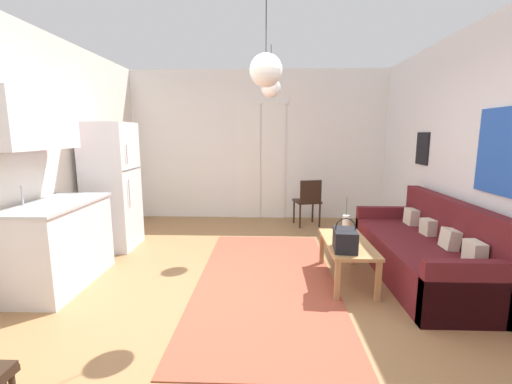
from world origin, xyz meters
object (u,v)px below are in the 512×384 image
(bamboo_vase, at_px, (346,224))
(pendant_lamp_near, at_px, (266,70))
(refrigerator, at_px, (112,186))
(accent_chair, at_px, (308,200))
(coffee_table, at_px, (347,247))
(handbag, at_px, (345,240))
(pendant_lamp_far, at_px, (271,88))
(couch, at_px, (426,253))

(bamboo_vase, relative_size, pendant_lamp_near, 0.58)
(refrigerator, xyz_separation_m, accent_chair, (2.91, 1.22, -0.41))
(coffee_table, distance_m, handbag, 0.33)
(bamboo_vase, relative_size, handbag, 1.28)
(handbag, bearing_deg, pendant_lamp_far, 117.85)
(refrigerator, distance_m, pendant_lamp_far, 2.61)
(handbag, xyz_separation_m, accent_chair, (-0.08, 2.53, -0.08))
(couch, distance_m, accent_chair, 2.40)
(pendant_lamp_near, bearing_deg, refrigerator, 144.64)
(bamboo_vase, distance_m, accent_chair, 1.96)
(couch, height_order, refrigerator, refrigerator)
(bamboo_vase, bearing_deg, coffee_table, -98.62)
(coffee_table, xyz_separation_m, accent_chair, (-0.17, 2.25, 0.09))
(pendant_lamp_near, bearing_deg, pendant_lamp_far, 88.08)
(pendant_lamp_near, height_order, pendant_lamp_far, same)
(coffee_table, bearing_deg, refrigerator, 161.43)
(couch, bearing_deg, handbag, -158.67)
(coffee_table, relative_size, handbag, 2.99)
(handbag, distance_m, pendant_lamp_near, 1.82)
(couch, xyz_separation_m, pendant_lamp_near, (-1.82, -0.63, 1.88))
(bamboo_vase, xyz_separation_m, pendant_lamp_near, (-0.95, -0.81, 1.60))
(couch, bearing_deg, coffee_table, -172.50)
(refrigerator, xyz_separation_m, pendant_lamp_far, (2.23, 0.12, 1.34))
(bamboo_vase, bearing_deg, couch, -11.97)
(refrigerator, height_order, pendant_lamp_far, pendant_lamp_far)
(coffee_table, distance_m, bamboo_vase, 0.35)
(refrigerator, height_order, pendant_lamp_near, pendant_lamp_near)
(bamboo_vase, relative_size, pendant_lamp_far, 0.64)
(handbag, height_order, pendant_lamp_near, pendant_lamp_near)
(refrigerator, bearing_deg, handbag, -23.62)
(bamboo_vase, xyz_separation_m, refrigerator, (-3.12, 0.73, 0.33))
(couch, height_order, pendant_lamp_far, pendant_lamp_far)
(coffee_table, bearing_deg, pendant_lamp_far, 126.16)
(handbag, bearing_deg, couch, 21.33)
(coffee_table, height_order, refrigerator, refrigerator)
(couch, bearing_deg, accent_chair, 116.92)
(bamboo_vase, distance_m, pendant_lamp_far, 2.08)
(bamboo_vase, distance_m, pendant_lamp_near, 2.03)
(couch, height_order, pendant_lamp_near, pendant_lamp_near)
(pendant_lamp_near, bearing_deg, couch, 19.14)
(bamboo_vase, height_order, refrigerator, refrigerator)
(refrigerator, bearing_deg, pendant_lamp_near, -35.36)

